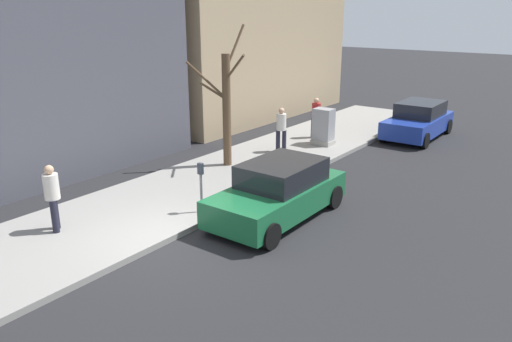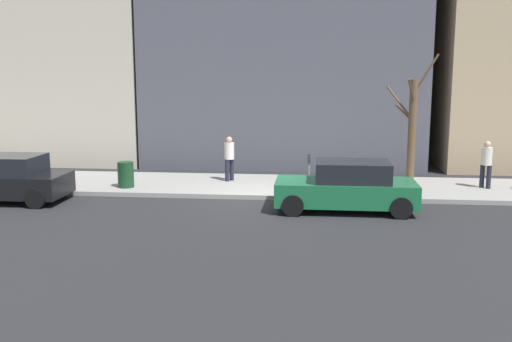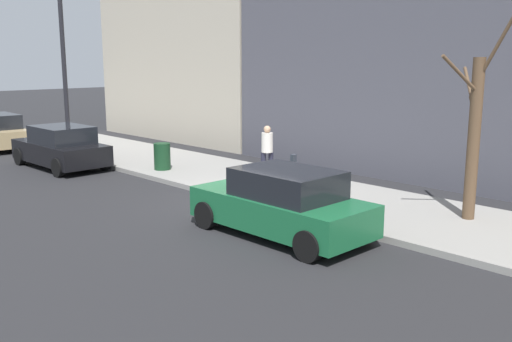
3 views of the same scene
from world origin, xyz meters
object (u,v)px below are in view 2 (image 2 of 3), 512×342
object	(u,v)px
pedestrian_midblock	(486,162)
parked_car_black	(3,179)
parked_car_green	(347,187)
trash_bin	(126,175)
pedestrian_far_corner	(229,156)
parking_meter	(309,169)
bare_tree	(412,128)

from	to	relation	value
pedestrian_midblock	parked_car_black	bearing A→B (deg)	-128.17
parked_car_green	parked_car_black	xyz separation A→B (m)	(0.12, 11.03, 0.00)
pedestrian_midblock	trash_bin	bearing A→B (deg)	-134.00
parked_car_green	parked_car_black	distance (m)	11.03
trash_bin	pedestrian_midblock	world-z (taller)	pedestrian_midblock
pedestrian_far_corner	trash_bin	bearing A→B (deg)	151.35
parking_meter	bare_tree	size ratio (longest dim) A/B	0.29
parked_car_green	bare_tree	distance (m)	4.76
trash_bin	pedestrian_midblock	bearing A→B (deg)	-84.74
pedestrian_far_corner	parking_meter	bearing A→B (deg)	-87.93
parked_car_black	bare_tree	bearing A→B (deg)	-75.43
parking_meter	pedestrian_midblock	world-z (taller)	pedestrian_midblock
trash_bin	pedestrian_midblock	size ratio (longest dim) A/B	0.54
trash_bin	pedestrian_far_corner	distance (m)	3.84
parked_car_black	parking_meter	world-z (taller)	parked_car_black
parked_car_green	parking_meter	distance (m)	2.05
parked_car_black	trash_bin	xyz separation A→B (m)	(1.98, -3.43, -0.14)
trash_bin	pedestrian_midblock	distance (m)	12.64
parked_car_green	parking_meter	size ratio (longest dim) A/B	3.12
parking_meter	pedestrian_far_corner	xyz separation A→B (m)	(2.04, 2.97, 0.11)
parked_car_green	bare_tree	size ratio (longest dim) A/B	0.90
parked_car_green	pedestrian_far_corner	size ratio (longest dim) A/B	2.53
bare_tree	pedestrian_far_corner	world-z (taller)	bare_tree
pedestrian_midblock	parked_car_green	bearing A→B (deg)	-105.98
parked_car_green	pedestrian_far_corner	xyz separation A→B (m)	(3.70, 4.15, 0.35)
parked_car_green	parking_meter	xyz separation A→B (m)	(1.65, 1.18, 0.24)
parked_car_black	parking_meter	size ratio (longest dim) A/B	3.13
pedestrian_midblock	pedestrian_far_corner	distance (m)	9.13
parked_car_green	parked_car_black	size ratio (longest dim) A/B	1.00
bare_tree	pedestrian_far_corner	distance (m)	6.70
parking_meter	pedestrian_midblock	size ratio (longest dim) A/B	0.81
trash_bin	pedestrian_far_corner	world-z (taller)	pedestrian_far_corner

